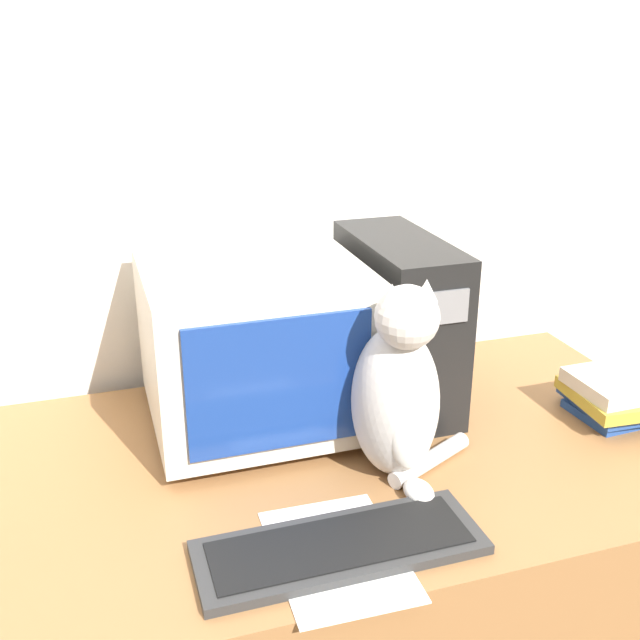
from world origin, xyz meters
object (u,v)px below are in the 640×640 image
(cat, at_px, (399,393))
(pen, at_px, (237,547))
(computer_tower, at_px, (398,321))
(book_stack, at_px, (609,396))
(crt_monitor, at_px, (253,343))
(keyboard, at_px, (338,547))

(cat, distance_m, pen, 0.41)
(computer_tower, distance_m, book_stack, 0.50)
(cat, bearing_deg, crt_monitor, 123.35)
(keyboard, distance_m, pen, 0.17)
(computer_tower, bearing_deg, cat, -112.86)
(crt_monitor, bearing_deg, keyboard, -86.70)
(crt_monitor, relative_size, pen, 3.02)
(computer_tower, relative_size, pen, 2.75)
(keyboard, xyz_separation_m, book_stack, (0.73, 0.26, 0.04))
(computer_tower, bearing_deg, keyboard, -122.49)
(computer_tower, height_order, keyboard, computer_tower)
(crt_monitor, distance_m, book_stack, 0.81)
(crt_monitor, distance_m, computer_tower, 0.34)
(cat, bearing_deg, book_stack, 2.97)
(cat, xyz_separation_m, book_stack, (0.55, 0.06, -0.12))
(crt_monitor, xyz_separation_m, computer_tower, (0.34, 0.01, 0.00))
(pen, bearing_deg, book_stack, 12.38)
(cat, xyz_separation_m, pen, (-0.35, -0.13, -0.17))
(crt_monitor, distance_m, cat, 0.36)
(crt_monitor, bearing_deg, cat, -53.01)
(crt_monitor, height_order, pen, crt_monitor)
(crt_monitor, xyz_separation_m, pen, (-0.13, -0.42, -0.19))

